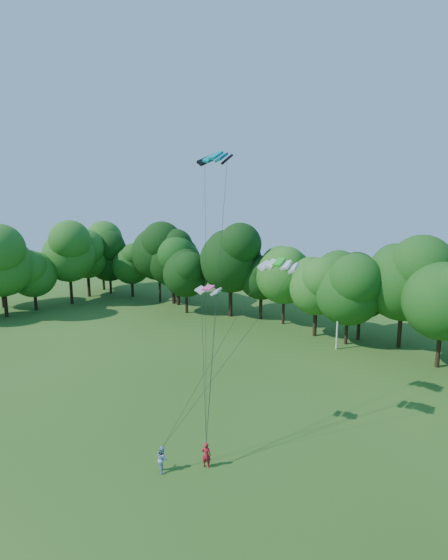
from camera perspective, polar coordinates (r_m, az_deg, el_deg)
The scene contains 9 objects.
ground at distance 28.40m, azimuth -19.29°, elevation -25.77°, with size 160.00×160.00×0.00m, color #244F15.
utility_pole at distance 49.32m, azimuth 14.65°, elevation -4.45°, with size 1.41×0.69×7.57m.
kite_flyer_left at distance 29.33m, azimuth -2.32°, elevation -21.85°, with size 0.60×0.39×1.65m, color #B31724.
kite_flyer_right at distance 29.21m, azimuth -8.05°, elevation -22.09°, with size 0.81×0.63×1.66m, color #9AADD6.
kite_teal at distance 30.48m, azimuth -1.08°, elevation 15.95°, with size 2.49×1.14×0.63m.
kite_green at distance 29.20m, azimuth 7.19°, elevation 2.32°, with size 2.71×1.54×0.50m.
kite_pink at distance 28.45m, azimuth -2.03°, elevation -1.02°, with size 1.80×1.15×0.25m.
tree_back_west at distance 67.06m, azimuth -6.08°, elevation 2.72°, with size 7.89×7.89×11.48m.
tree_back_center at distance 52.72m, azimuth 17.50°, elevation -0.20°, with size 7.68×7.68×11.17m.
Camera 1 is at (19.82, -11.59, 16.71)m, focal length 28.00 mm.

